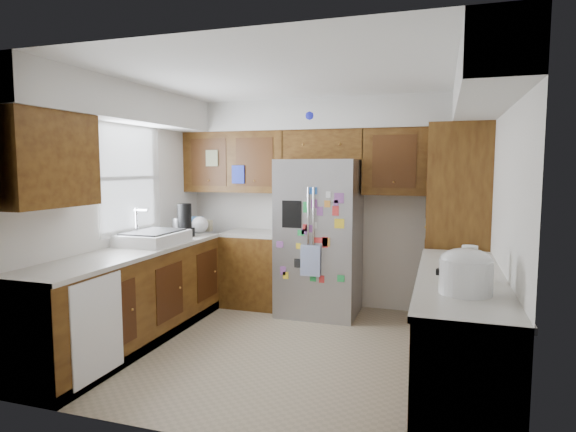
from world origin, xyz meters
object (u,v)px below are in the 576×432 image
object	(u,v)px
fridge	(319,237)
rice_cooker	(466,270)
pantry	(456,228)
paper_towel	(469,263)

from	to	relation	value
fridge	rice_cooker	world-z (taller)	fridge
pantry	rice_cooker	size ratio (longest dim) A/B	6.41
pantry	paper_towel	xyz separation A→B (m)	(0.04, -1.75, -0.03)
fridge	paper_towel	distance (m)	2.38
fridge	pantry	bearing A→B (deg)	-2.06
pantry	paper_towel	bearing A→B (deg)	-88.66
pantry	paper_towel	world-z (taller)	pantry
rice_cooker	paper_towel	bearing A→B (deg)	84.14
fridge	paper_towel	size ratio (longest dim) A/B	7.38
pantry	fridge	bearing A→B (deg)	177.94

